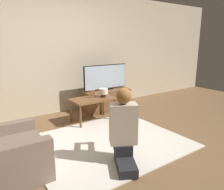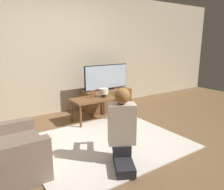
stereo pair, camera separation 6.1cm
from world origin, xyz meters
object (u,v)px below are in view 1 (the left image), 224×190
person_kneeling (123,127)px  table_lamp (103,92)px  tv (106,77)px  coffee_table (93,101)px  armchair (3,156)px

person_kneeling → table_lamp: (0.69, 1.53, 0.08)m
tv → coffee_table: bearing=-141.8°
coffee_table → person_kneeling: size_ratio=0.86×
coffee_table → person_kneeling: bearing=-106.4°
person_kneeling → table_lamp: person_kneeling is taller
armchair → person_kneeling: 1.43m
coffee_table → armchair: armchair is taller
person_kneeling → table_lamp: size_ratio=5.41×
tv → person_kneeling: 2.33m
coffee_table → table_lamp: table_lamp is taller
coffee_table → armchair: (-1.77, -1.03, -0.14)m
coffee_table → person_kneeling: (-0.46, -1.55, 0.08)m
person_kneeling → coffee_table: bearing=-78.5°
tv → armchair: size_ratio=1.29×
armchair → table_lamp: size_ratio=4.75×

